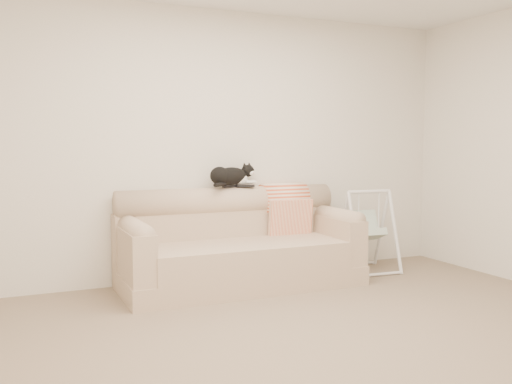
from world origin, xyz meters
TOP-DOWN VIEW (x-y plane):
  - ground_plane at (0.00, 0.00)m, footprint 5.00×5.00m
  - room_shell at (0.00, 0.00)m, footprint 5.04×4.04m
  - sofa at (0.02, 1.62)m, footprint 2.20×0.93m
  - remote_a at (0.05, 1.85)m, footprint 0.19×0.10m
  - remote_b at (0.19, 1.82)m, footprint 0.18×0.09m
  - tuxedo_cat at (0.05, 1.85)m, footprint 0.55×0.40m
  - throw_blanket at (0.62, 1.84)m, footprint 0.46×0.38m
  - baby_swing at (1.47, 1.61)m, footprint 0.55×0.59m

SIDE VIEW (x-z plane):
  - ground_plane at x=0.00m, z-range 0.00..0.00m
  - sofa at x=0.02m, z-range -0.10..0.80m
  - baby_swing at x=1.47m, z-range 0.00..0.85m
  - throw_blanket at x=0.62m, z-range 0.44..1.01m
  - remote_b at x=0.19m, z-range 0.90..0.92m
  - remote_a at x=0.05m, z-range 0.90..0.92m
  - tuxedo_cat at x=0.05m, z-range 0.89..1.12m
  - room_shell at x=0.00m, z-range 0.23..2.83m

